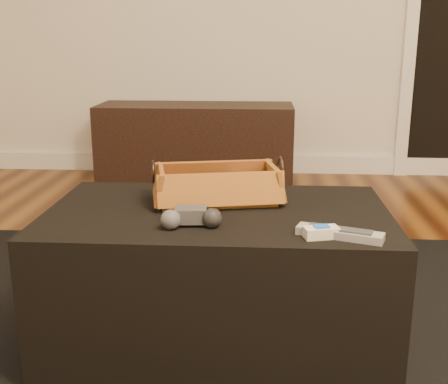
# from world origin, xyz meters

# --- Properties ---
(baseboard) EXTENTS (5.00, 0.04, 0.12)m
(baseboard) POSITION_xyz_m (0.00, 2.73, 0.06)
(baseboard) COLOR white
(baseboard) RESTS_ON floor
(door_jamb_left) EXTENTS (0.08, 0.05, 2.05)m
(door_jamb_left) POSITION_xyz_m (0.85, 2.72, 1.02)
(door_jamb_left) COLOR white
(door_jamb_left) RESTS_ON floor
(media_cabinet) EXTENTS (1.27, 0.45, 0.50)m
(media_cabinet) POSITION_xyz_m (-0.54, 2.51, 0.25)
(media_cabinet) COLOR black
(media_cabinet) RESTS_ON floor
(area_rug) EXTENTS (2.60, 2.00, 0.01)m
(area_rug) POSITION_xyz_m (-0.24, 0.37, 0.01)
(area_rug) COLOR black
(area_rug) RESTS_ON floor
(ottoman) EXTENTS (1.00, 0.60, 0.42)m
(ottoman) POSITION_xyz_m (-0.24, 0.42, 0.22)
(ottoman) COLOR black
(ottoman) RESTS_ON area_rug
(tv_remote) EXTENTS (0.21, 0.11, 0.02)m
(tv_remote) POSITION_xyz_m (-0.26, 0.48, 0.46)
(tv_remote) COLOR black
(tv_remote) RESTS_ON wicker_basket
(cloth_bundle) EXTENTS (0.11, 0.08, 0.06)m
(cloth_bundle) POSITION_xyz_m (-0.15, 0.55, 0.48)
(cloth_bundle) COLOR tan
(cloth_bundle) RESTS_ON wicker_basket
(wicker_basket) EXTENTS (0.42, 0.28, 0.14)m
(wicker_basket) POSITION_xyz_m (-0.24, 0.50, 0.48)
(wicker_basket) COLOR #A66A25
(wicker_basket) RESTS_ON ottoman
(game_controller) EXTENTS (0.17, 0.10, 0.05)m
(game_controller) POSITION_xyz_m (-0.30, 0.26, 0.46)
(game_controller) COLOR #363639
(game_controller) RESTS_ON ottoman
(silver_remote) EXTENTS (0.22, 0.12, 0.03)m
(silver_remote) POSITION_xyz_m (0.09, 0.20, 0.44)
(silver_remote) COLOR #96989D
(silver_remote) RESTS_ON ottoman
(cream_gadget) EXTENTS (0.10, 0.06, 0.03)m
(cream_gadget) POSITION_xyz_m (0.04, 0.20, 0.45)
(cream_gadget) COLOR beige
(cream_gadget) RESTS_ON ottoman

